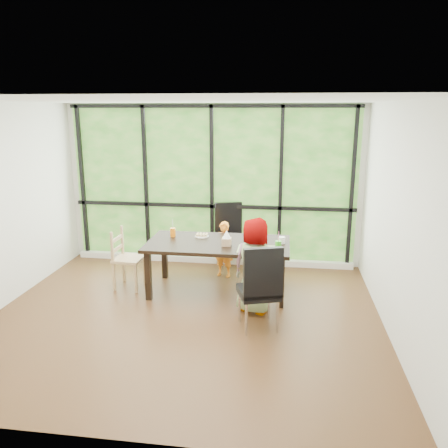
{
  "coord_description": "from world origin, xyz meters",
  "views": [
    {
      "loc": [
        1.23,
        -5.19,
        2.6
      ],
      "look_at": [
        0.4,
        0.81,
        1.05
      ],
      "focal_mm": 35.99,
      "sensor_mm": 36.0,
      "label": 1
    }
  ],
  "objects_px": {
    "chair_window_leather": "(230,236)",
    "child_older": "(257,266)",
    "plate_near": "(258,249)",
    "green_cup": "(278,246)",
    "tissue_box": "(227,242)",
    "chair_end_beech": "(129,259)",
    "child_toddler": "(224,249)",
    "plate_far": "(202,236)",
    "chair_interior_leather": "(259,286)",
    "orange_cup": "(173,232)",
    "white_mug": "(282,240)",
    "dining_table": "(218,267)"
  },
  "relations": [
    {
      "from": "chair_window_leather",
      "to": "child_older",
      "type": "height_order",
      "value": "child_older"
    },
    {
      "from": "plate_near",
      "to": "green_cup",
      "type": "height_order",
      "value": "green_cup"
    },
    {
      "from": "tissue_box",
      "to": "chair_end_beech",
      "type": "bearing_deg",
      "value": 176.08
    },
    {
      "from": "chair_window_leather",
      "to": "child_older",
      "type": "distance_m",
      "value": 1.75
    },
    {
      "from": "child_toddler",
      "to": "child_older",
      "type": "relative_size",
      "value": 0.7
    },
    {
      "from": "chair_end_beech",
      "to": "plate_near",
      "type": "xyz_separation_m",
      "value": [
        1.92,
        -0.22,
        0.31
      ]
    },
    {
      "from": "child_older",
      "to": "plate_near",
      "type": "relative_size",
      "value": 5.01
    },
    {
      "from": "chair_window_leather",
      "to": "plate_far",
      "type": "relative_size",
      "value": 5.18
    },
    {
      "from": "chair_interior_leather",
      "to": "child_toddler",
      "type": "distance_m",
      "value": 1.81
    },
    {
      "from": "child_older",
      "to": "orange_cup",
      "type": "relative_size",
      "value": 9.74
    },
    {
      "from": "orange_cup",
      "to": "white_mug",
      "type": "bearing_deg",
      "value": -4.8
    },
    {
      "from": "child_toddler",
      "to": "plate_near",
      "type": "xyz_separation_m",
      "value": [
        0.58,
        -0.89,
        0.31
      ]
    },
    {
      "from": "plate_far",
      "to": "green_cup",
      "type": "height_order",
      "value": "green_cup"
    },
    {
      "from": "child_older",
      "to": "child_toddler",
      "type": "bearing_deg",
      "value": -41.46
    },
    {
      "from": "child_toddler",
      "to": "plate_far",
      "type": "distance_m",
      "value": 0.57
    },
    {
      "from": "white_mug",
      "to": "green_cup",
      "type": "bearing_deg",
      "value": -97.33
    },
    {
      "from": "chair_end_beech",
      "to": "plate_far",
      "type": "distance_m",
      "value": 1.13
    },
    {
      "from": "chair_window_leather",
      "to": "orange_cup",
      "type": "relative_size",
      "value": 8.28
    },
    {
      "from": "tissue_box",
      "to": "child_toddler",
      "type": "bearing_deg",
      "value": 100.44
    },
    {
      "from": "chair_interior_leather",
      "to": "green_cup",
      "type": "bearing_deg",
      "value": -123.18
    },
    {
      "from": "plate_far",
      "to": "plate_near",
      "type": "distance_m",
      "value": 1.01
    },
    {
      "from": "dining_table",
      "to": "chair_interior_leather",
      "type": "xyz_separation_m",
      "value": [
        0.65,
        -1.05,
        0.17
      ]
    },
    {
      "from": "chair_window_leather",
      "to": "chair_end_beech",
      "type": "xyz_separation_m",
      "value": [
        -1.38,
        -1.1,
        -0.09
      ]
    },
    {
      "from": "child_toddler",
      "to": "child_older",
      "type": "bearing_deg",
      "value": -47.32
    },
    {
      "from": "chair_interior_leather",
      "to": "plate_near",
      "type": "bearing_deg",
      "value": -103.14
    },
    {
      "from": "orange_cup",
      "to": "tissue_box",
      "type": "distance_m",
      "value": 0.92
    },
    {
      "from": "green_cup",
      "to": "orange_cup",
      "type": "bearing_deg",
      "value": 163.29
    },
    {
      "from": "chair_interior_leather",
      "to": "tissue_box",
      "type": "distance_m",
      "value": 1.07
    },
    {
      "from": "chair_end_beech",
      "to": "white_mug",
      "type": "height_order",
      "value": "chair_end_beech"
    },
    {
      "from": "dining_table",
      "to": "child_toddler",
      "type": "xyz_separation_m",
      "value": [
        0.0,
        0.64,
        0.07
      ]
    },
    {
      "from": "chair_window_leather",
      "to": "green_cup",
      "type": "height_order",
      "value": "chair_window_leather"
    },
    {
      "from": "child_toddler",
      "to": "green_cup",
      "type": "height_order",
      "value": "child_toddler"
    },
    {
      "from": "chair_interior_leather",
      "to": "dining_table",
      "type": "bearing_deg",
      "value": -76.14
    },
    {
      "from": "chair_window_leather",
      "to": "orange_cup",
      "type": "bearing_deg",
      "value": -149.58
    },
    {
      "from": "plate_near",
      "to": "child_older",
      "type": "bearing_deg",
      "value": -86.85
    },
    {
      "from": "child_older",
      "to": "dining_table",
      "type": "bearing_deg",
      "value": -22.14
    },
    {
      "from": "chair_interior_leather",
      "to": "plate_near",
      "type": "distance_m",
      "value": 0.82
    },
    {
      "from": "chair_interior_leather",
      "to": "orange_cup",
      "type": "relative_size",
      "value": 8.28
    },
    {
      "from": "plate_far",
      "to": "plate_near",
      "type": "xyz_separation_m",
      "value": [
        0.87,
        -0.51,
        0.0
      ]
    },
    {
      "from": "plate_near",
      "to": "tissue_box",
      "type": "xyz_separation_m",
      "value": [
        -0.44,
        0.12,
        0.05
      ]
    },
    {
      "from": "dining_table",
      "to": "plate_far",
      "type": "relative_size",
      "value": 9.77
    },
    {
      "from": "tissue_box",
      "to": "green_cup",
      "type": "bearing_deg",
      "value": -10.32
    },
    {
      "from": "chair_end_beech",
      "to": "child_toddler",
      "type": "xyz_separation_m",
      "value": [
        1.33,
        0.67,
        -0.0
      ]
    },
    {
      "from": "plate_far",
      "to": "orange_cup",
      "type": "relative_size",
      "value": 1.6
    },
    {
      "from": "child_older",
      "to": "plate_far",
      "type": "bearing_deg",
      "value": -21.34
    },
    {
      "from": "chair_end_beech",
      "to": "orange_cup",
      "type": "height_order",
      "value": "chair_end_beech"
    },
    {
      "from": "chair_end_beech",
      "to": "dining_table",
      "type": "bearing_deg",
      "value": -85.33
    },
    {
      "from": "child_older",
      "to": "chair_end_beech",
      "type": "bearing_deg",
      "value": 6.4
    },
    {
      "from": "plate_near",
      "to": "orange_cup",
      "type": "xyz_separation_m",
      "value": [
        -1.3,
        0.46,
        0.06
      ]
    },
    {
      "from": "child_toddler",
      "to": "plate_near",
      "type": "bearing_deg",
      "value": -40.18
    }
  ]
}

